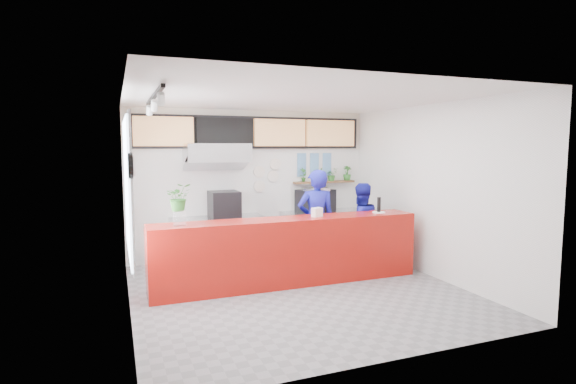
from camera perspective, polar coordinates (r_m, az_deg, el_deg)
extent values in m
plane|color=slate|center=(7.25, 1.29, -12.45)|extent=(5.00, 5.00, 0.00)
plane|color=silver|center=(6.92, 1.35, 11.86)|extent=(5.00, 5.00, 0.00)
plane|color=white|center=(9.27, -4.59, 1.03)|extent=(5.00, 0.00, 5.00)
plane|color=white|center=(6.41, -19.82, -1.45)|extent=(0.00, 5.00, 5.00)
plane|color=white|center=(8.21, 17.67, 0.15)|extent=(0.00, 5.00, 5.00)
cube|color=#9F120B|center=(7.46, 0.12, -7.53)|extent=(4.50, 0.60, 1.10)
cube|color=beige|center=(9.24, -4.63, 7.84)|extent=(5.00, 0.02, 0.80)
cube|color=#B2B5BA|center=(8.94, -8.93, -6.00)|extent=(1.80, 0.60, 0.90)
cube|color=black|center=(8.86, -8.10, -1.51)|extent=(0.56, 0.56, 0.50)
cube|color=#B2B5BA|center=(8.71, -9.04, 4.95)|extent=(1.20, 0.70, 0.35)
cube|color=#B2B5BA|center=(8.71, -9.02, 3.64)|extent=(1.20, 0.69, 0.31)
cube|color=#B2B5BA|center=(9.68, 4.55, -5.04)|extent=(1.80, 0.60, 0.90)
cube|color=black|center=(9.49, 3.50, -1.09)|extent=(0.83, 0.69, 0.46)
cube|color=silver|center=(9.46, 3.51, 0.38)|extent=(0.64, 0.52, 0.05)
cube|color=brown|center=(9.76, 4.62, 1.27)|extent=(1.40, 0.18, 0.04)
cube|color=tan|center=(8.79, -15.52, 7.43)|extent=(1.10, 0.10, 0.55)
cube|color=black|center=(8.98, -8.07, 7.54)|extent=(1.10, 0.10, 0.55)
cube|color=tan|center=(9.31, -1.04, 7.54)|extent=(1.10, 0.10, 0.55)
cube|color=tan|center=(9.77, 5.42, 7.43)|extent=(1.10, 0.10, 0.55)
cube|color=black|center=(9.21, -4.57, 7.54)|extent=(4.80, 0.04, 0.65)
cube|color=silver|center=(6.69, -19.69, 0.57)|extent=(0.04, 2.20, 1.90)
cube|color=#B2B5BA|center=(6.69, -19.52, 0.58)|extent=(0.03, 2.30, 2.00)
cylinder|color=black|center=(5.47, -19.37, 3.16)|extent=(0.05, 0.30, 0.30)
cylinder|color=white|center=(5.47, -19.06, 3.17)|extent=(0.02, 0.26, 0.26)
cube|color=black|center=(6.42, -16.63, 11.55)|extent=(0.05, 2.40, 0.04)
cylinder|color=silver|center=(9.27, -3.66, 2.59)|extent=(0.24, 0.03, 0.24)
cylinder|color=silver|center=(9.37, -1.91, 2.02)|extent=(0.24, 0.03, 0.24)
cylinder|color=silver|center=(9.29, -3.65, 0.74)|extent=(0.24, 0.03, 0.24)
cylinder|color=silver|center=(9.38, -1.62, 3.55)|extent=(0.24, 0.03, 0.24)
cube|color=#598CBF|center=(9.60, 1.74, 4.20)|extent=(0.20, 0.02, 0.25)
cube|color=#598CBF|center=(9.72, 3.38, 4.21)|extent=(0.20, 0.02, 0.25)
cube|color=#598CBF|center=(9.85, 4.97, 4.22)|extent=(0.20, 0.02, 0.25)
cube|color=#598CBF|center=(9.61, 1.74, 2.71)|extent=(0.20, 0.02, 0.25)
cube|color=#598CBF|center=(9.73, 3.37, 2.74)|extent=(0.20, 0.02, 0.25)
cube|color=#598CBF|center=(9.86, 4.96, 2.77)|extent=(0.20, 0.02, 0.25)
imported|color=#161897|center=(8.06, 3.60, -3.76)|extent=(0.75, 0.56, 1.86)
imported|color=#161897|center=(8.57, 9.17, -4.17)|extent=(0.79, 0.62, 1.59)
imported|color=#2D6E26|center=(9.54, 1.97, 2.22)|extent=(0.19, 0.15, 0.30)
imported|color=#2D6E26|center=(9.70, 4.00, 2.23)|extent=(0.19, 0.17, 0.29)
imported|color=#2D6E26|center=(9.83, 5.56, 2.22)|extent=(0.30, 0.28, 0.28)
imported|color=#2D6E26|center=(10.00, 7.52, 2.39)|extent=(0.20, 0.18, 0.32)
cylinder|color=white|center=(6.84, -13.61, -3.19)|extent=(0.24, 0.24, 0.24)
imported|color=#2D6E26|center=(6.80, -13.67, -0.64)|extent=(0.37, 0.32, 0.41)
cube|color=white|center=(7.52, 3.71, -2.58)|extent=(0.20, 0.16, 0.15)
cylinder|color=white|center=(8.11, 11.45, -2.54)|extent=(0.27, 0.27, 0.02)
cylinder|color=black|center=(8.09, 11.47, -1.57)|extent=(0.07, 0.07, 0.26)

